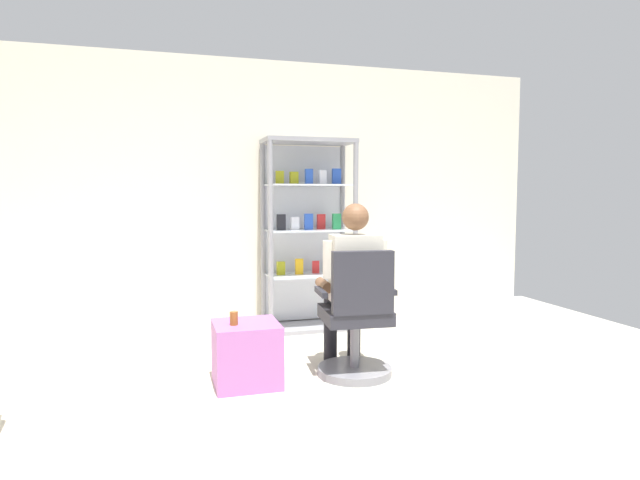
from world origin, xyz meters
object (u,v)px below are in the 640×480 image
tea_glass (234,318)px  storage_crate (246,354)px  office_chair (357,325)px  seated_shopkeeper (351,279)px  display_cabinet_main (307,233)px

tea_glass → storage_crate: bearing=20.0°
office_chair → tea_glass: office_chair is taller
seated_shopkeeper → tea_glass: seated_shopkeeper is taller
storage_crate → display_cabinet_main: bearing=60.4°
office_chair → seated_shopkeeper: (0.01, 0.16, 0.32)m
display_cabinet_main → tea_glass: display_cabinet_main is taller
tea_glass → office_chair: bearing=-3.0°
display_cabinet_main → storage_crate: display_cabinet_main is taller
office_chair → storage_crate: size_ratio=2.10×
display_cabinet_main → seated_shopkeeper: 1.42m
office_chair → seated_shopkeeper: seated_shopkeeper is taller
display_cabinet_main → office_chair: 1.66m
seated_shopkeeper → tea_glass: size_ratio=13.51×
tea_glass → seated_shopkeeper: bearing=7.3°
display_cabinet_main → storage_crate: 1.86m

